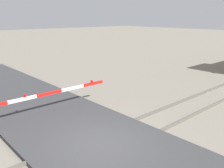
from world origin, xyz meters
name	(u,v)px	position (x,y,z in m)	size (l,w,h in m)	color
ground_plane	(101,147)	(0.00, 0.00, 0.00)	(160.00, 160.00, 0.00)	gray
rail_track_left	(89,138)	(-0.72, 0.00, 0.07)	(0.08, 80.00, 0.15)	#59544C
rail_track_right	(114,153)	(0.72, 0.00, 0.07)	(0.08, 80.00, 0.15)	#59544C
road_surface	(101,145)	(0.00, 0.00, 0.08)	(36.00, 4.98, 0.16)	#38383A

